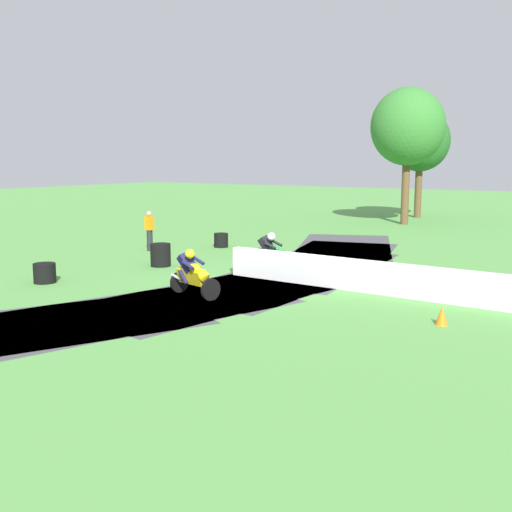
{
  "coord_description": "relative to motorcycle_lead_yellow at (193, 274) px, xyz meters",
  "views": [
    {
      "loc": [
        9.53,
        -16.0,
        3.72
      ],
      "look_at": [
        -0.09,
        -1.12,
        0.9
      ],
      "focal_mm": 42.81,
      "sensor_mm": 36.0,
      "label": 1
    }
  ],
  "objects": [
    {
      "name": "tire_stack_mid_a",
      "position": [
        -4.03,
        3.2,
        -0.24
      ],
      "size": [
        0.71,
        0.71,
        0.8
      ],
      "color": "black",
      "rests_on": "ground"
    },
    {
      "name": "ground_plane",
      "position": [
        0.72,
        3.29,
        -0.64
      ],
      "size": [
        120.0,
        120.0,
        0.0
      ],
      "primitive_type": "plane",
      "color": "#569947"
    },
    {
      "name": "track_asphalt",
      "position": [
        -0.06,
        3.32,
        -0.64
      ],
      "size": [
        7.9,
        24.78,
        0.01
      ],
      "color": "#47474C",
      "rests_on": "ground"
    },
    {
      "name": "tree_far_left",
      "position": [
        -2.33,
        25.92,
        4.21
      ],
      "size": [
        3.71,
        3.71,
        6.83
      ],
      "color": "brown",
      "rests_on": "ground"
    },
    {
      "name": "tire_stack_near",
      "position": [
        -5.03,
        -0.92,
        -0.34
      ],
      "size": [
        0.67,
        0.67,
        0.6
      ],
      "color": "black",
      "rests_on": "ground"
    },
    {
      "name": "track_marshal",
      "position": [
        -6.86,
        5.72,
        0.18
      ],
      "size": [
        0.34,
        0.24,
        1.63
      ],
      "color": "#232328",
      "rests_on": "ground"
    },
    {
      "name": "tire_stack_mid_b",
      "position": [
        -5.01,
        8.13,
        -0.34
      ],
      "size": [
        0.6,
        0.6,
        0.6
      ],
      "color": "black",
      "rests_on": "ground"
    },
    {
      "name": "safety_barrier",
      "position": [
        5.96,
        3.08,
        -0.19
      ],
      "size": [
        13.79,
        0.85,
        0.9
      ],
      "primitive_type": "cube",
      "rotation": [
        0.0,
        0.0,
        -1.61
      ],
      "color": "white",
      "rests_on": "ground"
    },
    {
      "name": "motorcycle_lead_yellow",
      "position": [
        0.0,
        0.0,
        0.0
      ],
      "size": [
        1.7,
        1.08,
        1.43
      ],
      "color": "black",
      "rests_on": "ground"
    },
    {
      "name": "motorcycle_chase_green",
      "position": [
        0.0,
        4.03,
        0.02
      ],
      "size": [
        1.69,
        0.74,
        1.42
      ],
      "color": "black",
      "rests_on": "ground"
    },
    {
      "name": "tree_far_right",
      "position": [
        -1.61,
        21.4,
        4.86
      ],
      "size": [
        4.16,
        4.16,
        7.73
      ],
      "color": "brown",
      "rests_on": "ground"
    },
    {
      "name": "traffic_cone",
      "position": [
        6.51,
        0.83,
        -0.42
      ],
      "size": [
        0.28,
        0.28,
        0.44
      ],
      "primitive_type": "cone",
      "color": "orange",
      "rests_on": "ground"
    }
  ]
}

